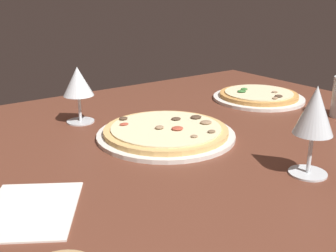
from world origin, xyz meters
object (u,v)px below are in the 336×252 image
object	(u,v)px
pizza_side	(259,96)
wine_glass_far	(315,113)
wine_glass_near	(78,83)
pizza_main	(167,132)
paper_menu	(31,210)

from	to	relation	value
pizza_side	wine_glass_far	size ratio (longest dim) A/B	1.65
pizza_side	wine_glass_near	size ratio (longest dim) A/B	1.94
pizza_main	pizza_side	bearing A→B (deg)	-166.08
wine_glass_far	pizza_main	bearing A→B (deg)	-73.15
wine_glass_near	pizza_main	bearing A→B (deg)	118.17
pizza_side	paper_menu	world-z (taller)	pizza_side
pizza_main	paper_menu	world-z (taller)	pizza_main
pizza_side	paper_menu	xyz separation A→B (cm)	(83.69, 26.94, -1.03)
pizza_side	wine_glass_near	world-z (taller)	wine_glass_near
pizza_main	wine_glass_far	distance (cm)	36.92
pizza_main	pizza_side	world-z (taller)	same
pizza_main	wine_glass_near	bearing A→B (deg)	-61.83
wine_glass_far	wine_glass_near	xyz separation A→B (cm)	(22.57, -56.76, -1.74)
wine_glass_near	paper_menu	distance (cm)	48.17
pizza_main	wine_glass_near	world-z (taller)	wine_glass_near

